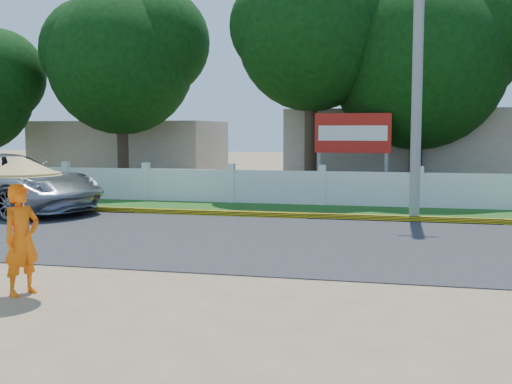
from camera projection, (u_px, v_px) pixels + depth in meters
The scene contains 12 objects.
ground at pixel (225, 291), 9.56m from camera, with size 120.00×120.00×0.00m, color #9E8460.
road at pixel (282, 240), 13.92m from camera, with size 60.00×7.00×0.02m, color #38383A.
grass_verge at pixel (316, 211), 19.01m from camera, with size 60.00×3.50×0.03m, color #2D601E.
curb at pixel (307, 216), 17.35m from camera, with size 40.00×0.18×0.16m, color yellow.
fence at pixel (322, 188), 20.36m from camera, with size 40.00×0.10×1.10m, color silver.
building_near at pixel (417, 150), 26.16m from camera, with size 10.00×6.00×3.20m, color #B7AD99.
building_far at pixel (132, 151), 30.12m from camera, with size 8.00×5.00×2.80m, color #B7AD99.
utility_pole at pixel (418, 48), 17.13m from camera, with size 0.28×0.28×9.18m, color gray.
vehicle at pixel (4, 183), 18.63m from camera, with size 2.85×6.18×1.72m, color #9C9EA3.
monk_with_parasol at pixel (22, 205), 9.25m from camera, with size 1.11×1.11×2.02m.
billboard at pixel (353, 138), 21.08m from camera, with size 2.50×0.13×2.95m.
tree_row at pixel (432, 52), 22.16m from camera, with size 35.71×7.87×8.98m.
Camera 1 is at (2.60, -9.02, 2.39)m, focal length 45.00 mm.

